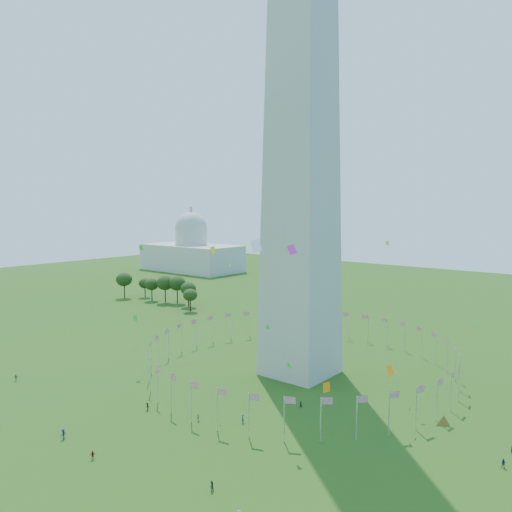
# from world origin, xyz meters

# --- Properties ---
(ground) EXTENTS (600.00, 600.00, 0.00)m
(ground) POSITION_xyz_m (0.00, 0.00, 0.00)
(ground) COLOR #224911
(ground) RESTS_ON ground
(washington_monument) EXTENTS (16.80, 16.80, 169.00)m
(washington_monument) POSITION_xyz_m (0.00, 50.00, 84.50)
(washington_monument) COLOR beige
(washington_monument) RESTS_ON ground
(flag_ring) EXTENTS (80.24, 80.24, 9.00)m
(flag_ring) POSITION_xyz_m (-0.00, 50.00, 4.50)
(flag_ring) COLOR silver
(flag_ring) RESTS_ON ground
(capitol_building) EXTENTS (70.00, 35.00, 46.00)m
(capitol_building) POSITION_xyz_m (-180.00, 180.00, 23.00)
(capitol_building) COLOR beige
(capitol_building) RESTS_ON ground
(crowd) EXTENTS (109.09, 78.99, 1.98)m
(crowd) POSITION_xyz_m (3.29, -5.55, 0.87)
(crowd) COLOR gray
(crowd) RESTS_ON ground
(kites_aloft) EXTENTS (109.06, 72.93, 35.62)m
(kites_aloft) POSITION_xyz_m (14.97, 22.95, 19.77)
(kites_aloft) COLOR green
(kites_aloft) RESTS_ON ground
(tree_line_west) EXTENTS (55.39, 15.85, 12.54)m
(tree_line_west) POSITION_xyz_m (-106.21, 91.05, 5.75)
(tree_line_west) COLOR #2B4918
(tree_line_west) RESTS_ON ground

